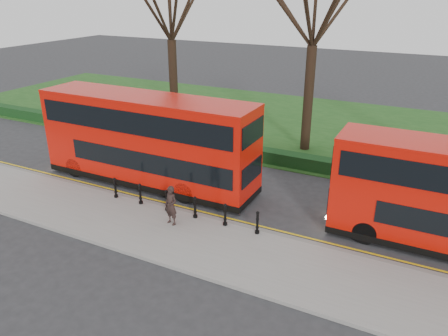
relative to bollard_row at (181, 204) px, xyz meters
The scene contains 12 objects.
ground 1.55m from the bollard_row, 73.30° to the left, with size 120.00×120.00×0.00m, color #28282B.
pavement 1.79m from the bollard_row, 76.21° to the right, with size 60.00×4.00×0.15m, color gray.
kerb 0.79m from the bollard_row, 40.84° to the left, with size 60.00×0.25×0.16m, color slate.
grass_verge 16.37m from the bollard_row, 88.58° to the left, with size 60.00×18.00×0.06m, color #194617.
hedge 8.16m from the bollard_row, 87.16° to the left, with size 60.00×0.90×0.80m, color black.
yellow_line_outer 1.00m from the bollard_row, 58.08° to the left, with size 60.00×0.10×0.01m, color yellow.
yellow_line_inner 1.14m from the bollard_row, 64.53° to the left, with size 60.00×0.10×0.01m, color yellow.
tree_left 15.76m from the bollard_row, 123.79° to the left, with size 7.50×7.50×11.72m.
tree_mid 14.15m from the bollard_row, 78.04° to the left, with size 7.70×7.70×12.03m.
bollard_row is the anchor object (origin of this frame).
bus_lead 4.67m from the bollard_row, 144.76° to the left, with size 11.96×2.74×4.76m.
pedestrian 1.04m from the bollard_row, 83.02° to the right, with size 0.66×0.43×1.80m, color black.
Camera 1 is at (9.41, -16.35, 9.89)m, focal length 35.00 mm.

